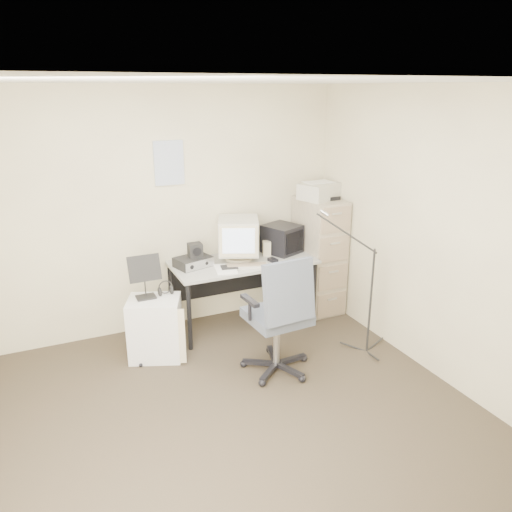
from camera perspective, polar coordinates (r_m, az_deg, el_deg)
name	(u,v)px	position (r m, az deg, el deg)	size (l,w,h in m)	color
floor	(243,413)	(4.18, -1.50, -17.47)	(3.60, 3.60, 0.01)	#393225
ceiling	(240,81)	(3.38, -1.88, 19.32)	(3.60, 3.60, 0.01)	white
wall_back	(173,212)	(5.23, -9.44, 5.04)	(3.60, 0.02, 2.50)	beige
wall_front	(414,401)	(2.22, 17.59, -15.51)	(3.60, 0.02, 2.50)	beige
wall_right	(434,236)	(4.56, 19.63, 2.18)	(0.02, 3.60, 2.50)	beige
wall_calendar	(169,163)	(5.12, -9.92, 10.43)	(0.30, 0.02, 0.44)	white
filing_cabinet	(319,255)	(5.72, 7.19, 0.09)	(0.40, 0.60, 1.30)	#BDAF8F
printer	(320,191)	(5.55, 7.36, 7.38)	(0.45, 0.31, 0.17)	#B5B2A3
desk	(243,293)	(5.38, -1.45, -4.23)	(1.50, 0.70, 0.73)	#ADAA9D
crt_monitor	(239,239)	(5.22, -2.01, 1.91)	(0.41, 0.43, 0.45)	#B5B2A3
crt_tv	(282,239)	(5.50, 2.97, 1.99)	(0.34, 0.36, 0.31)	black
desk_speaker	(267,248)	(5.40, 1.24, 0.88)	(0.08, 0.08, 0.16)	beige
keyboard	(247,266)	(5.07, -1.06, -1.14)	(0.44, 0.16, 0.02)	#B5B2A3
mouse	(273,260)	(5.23, 1.94, -0.47)	(0.07, 0.11, 0.03)	black
radio_receiver	(193,262)	(5.12, -7.20, -0.65)	(0.35, 0.25, 0.10)	black
radio_speaker	(195,250)	(5.10, -6.97, 0.70)	(0.14, 0.13, 0.14)	black
papers	(226,269)	(5.00, -3.50, -1.48)	(0.20, 0.28, 0.02)	white
pc_tower	(283,303)	(5.55, 3.06, -5.43)	(0.19, 0.42, 0.40)	#B5B2A3
office_chair	(277,314)	(4.44, 2.42, -6.61)	(0.65, 0.65, 1.13)	#4B535E
side_cart	(155,328)	(4.88, -11.44, -8.08)	(0.48, 0.38, 0.59)	silver
music_stand	(144,276)	(4.72, -12.64, -2.27)	(0.30, 0.16, 0.43)	black
headphones	(166,290)	(4.82, -10.30, -3.82)	(0.15, 0.15, 0.03)	black
mic_stand	(372,286)	(4.83, 13.10, -3.33)	(0.02, 0.02, 1.38)	black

